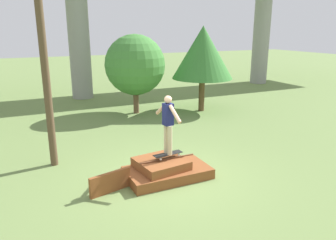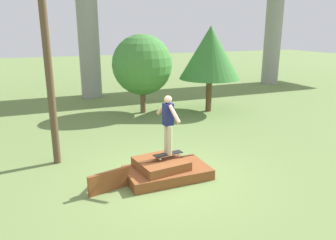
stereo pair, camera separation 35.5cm
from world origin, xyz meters
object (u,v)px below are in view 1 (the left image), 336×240
Objects in this scene: tree_behind_right at (203,53)px; utility_pole at (39,13)px; skateboard at (168,154)px; tree_behind_left at (135,65)px; skater at (168,121)px.

utility_pole is at bearing -152.01° from tree_behind_right.
tree_behind_right is (6.90, 3.67, -1.41)m from utility_pole.
tree_behind_left is (1.47, 6.54, 1.53)m from skateboard.
tree_behind_left is (1.47, 6.54, 0.67)m from skater.
skateboard is at bearing -102.70° from tree_behind_left.
utility_pole reaches higher than tree_behind_left.
skater is 6.74m from tree_behind_left.
utility_pole reaches higher than tree_behind_right.
skateboard is 6.88m from tree_behind_left.
tree_behind_right is at bearing 52.61° from skater.
skater is at bearing -127.39° from tree_behind_right.
utility_pole is at bearing -131.71° from tree_behind_left.
skateboard is 0.23× the size of tree_behind_left.
skateboard is 0.10× the size of utility_pole.
tree_behind_right is at bearing 27.99° from utility_pole.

